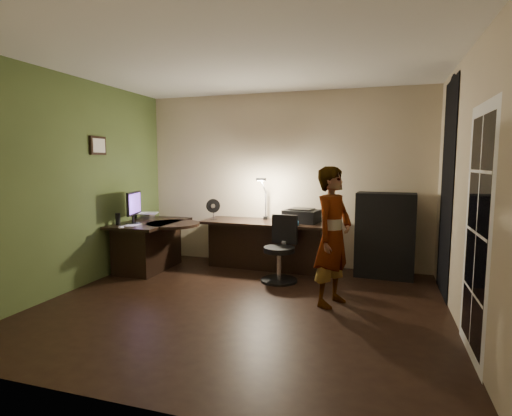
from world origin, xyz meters
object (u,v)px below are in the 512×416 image
(cabinet, at_px, (385,235))
(office_chair, at_px, (279,249))
(monitor, at_px, (133,212))
(person, at_px, (333,236))
(desk_right, at_px, (265,245))
(desk_left, at_px, (151,246))

(cabinet, distance_m, office_chair, 1.54)
(monitor, height_order, person, person)
(desk_right, distance_m, cabinet, 1.75)
(desk_right, height_order, monitor, monitor)
(desk_right, height_order, person, person)
(office_chair, bearing_deg, desk_left, -173.44)
(cabinet, height_order, person, person)
(desk_right, height_order, office_chair, office_chair)
(cabinet, xyz_separation_m, office_chair, (-1.37, -0.68, -0.15))
(desk_left, relative_size, person, 0.80)
(desk_left, distance_m, office_chair, 2.02)
(office_chair, bearing_deg, monitor, -167.74)
(desk_right, relative_size, monitor, 3.71)
(cabinet, bearing_deg, monitor, -162.55)
(desk_right, xyz_separation_m, monitor, (-1.79, -0.78, 0.53))
(office_chair, bearing_deg, desk_right, 128.78)
(desk_left, height_order, cabinet, cabinet)
(cabinet, bearing_deg, person, -109.52)
(monitor, height_order, office_chair, monitor)
(cabinet, distance_m, monitor, 3.65)
(desk_left, relative_size, cabinet, 1.06)
(desk_left, relative_size, monitor, 2.42)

